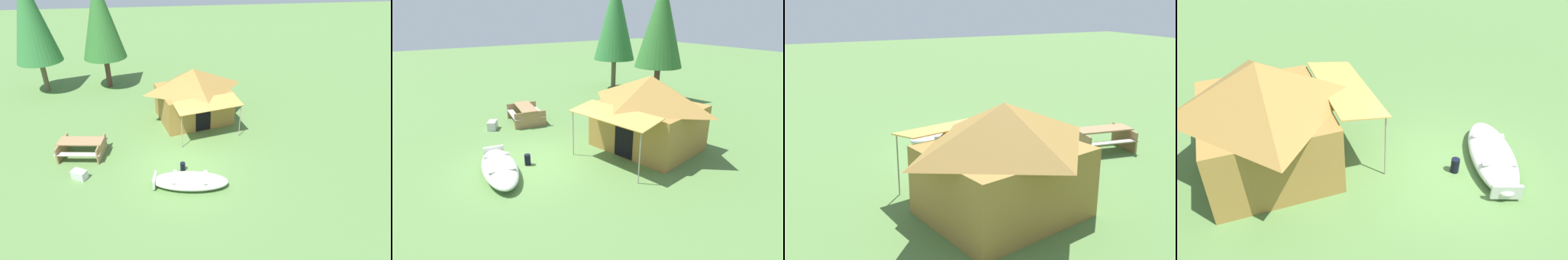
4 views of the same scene
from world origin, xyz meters
TOP-DOWN VIEW (x-y plane):
  - ground_plane at (0.00, 0.00)m, footprint 80.00×80.00m
  - beached_rowboat at (0.10, -1.14)m, footprint 3.02×1.51m
  - canvas_cabin_tent at (0.97, 4.24)m, footprint 4.23×4.70m
  - picnic_table at (-4.24, 1.53)m, footprint 2.08×1.68m
  - cooler_box at (-4.11, -0.09)m, footprint 0.67×0.58m
  - fuel_can at (-0.06, -0.15)m, footprint 0.21×0.21m
  - pine_tree_back_left at (-3.81, 9.34)m, footprint 2.60×2.60m
  - pine_tree_back_right at (-7.60, 9.14)m, footprint 2.62×2.62m

SIDE VIEW (x-z plane):
  - ground_plane at x=0.00m, z-range 0.00..0.00m
  - cooler_box at x=-4.11m, z-range 0.00..0.36m
  - fuel_can at x=-0.06m, z-range 0.00..0.37m
  - beached_rowboat at x=0.10m, z-range 0.01..0.48m
  - picnic_table at x=-4.24m, z-range 0.09..0.84m
  - canvas_cabin_tent at x=0.97m, z-range 0.05..2.77m
  - pine_tree_back_left at x=-3.81m, z-range 0.94..7.53m
  - pine_tree_back_right at x=-7.60m, z-range 0.94..7.89m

